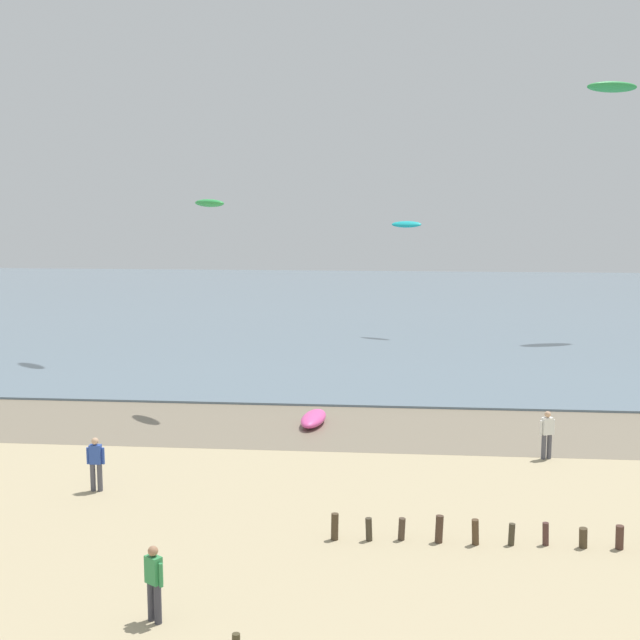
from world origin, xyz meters
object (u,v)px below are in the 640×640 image
at_px(person_by_waterline, 154,581).
at_px(kite_aloft_0, 209,203).
at_px(grounded_kite, 314,419).
at_px(person_nearest_camera, 547,433).
at_px(person_trailing_behind, 96,462).
at_px(kite_aloft_5, 406,224).
at_px(kite_aloft_6, 612,87).

relative_size(person_by_waterline, kite_aloft_0, 0.85).
bearing_deg(grounded_kite, kite_aloft_0, 69.62).
distance_m(person_nearest_camera, person_trailing_behind, 15.24).
bearing_deg(kite_aloft_5, kite_aloft_0, 91.61).
bearing_deg(person_by_waterline, kite_aloft_5, 81.60).
distance_m(kite_aloft_0, kite_aloft_5, 22.07).
height_order(kite_aloft_0, kite_aloft_5, kite_aloft_0).
height_order(grounded_kite, kite_aloft_5, kite_aloft_5).
bearing_deg(grounded_kite, kite_aloft_6, -29.63).
distance_m(person_trailing_behind, kite_aloft_0, 13.34).
xyz_separation_m(kite_aloft_0, kite_aloft_6, (21.38, 21.05, 7.23)).
height_order(person_trailing_behind, kite_aloft_0, kite_aloft_0).
xyz_separation_m(person_trailing_behind, kite_aloft_6, (22.72, 31.69, 15.17)).
bearing_deg(person_nearest_camera, kite_aloft_6, 73.17).
bearing_deg(kite_aloft_6, kite_aloft_0, 27.33).
height_order(person_by_waterline, person_trailing_behind, same).
bearing_deg(kite_aloft_0, person_trailing_behind, -52.73).
bearing_deg(kite_aloft_0, person_by_waterline, -36.93).
distance_m(grounded_kite, kite_aloft_0, 10.04).
xyz_separation_m(person_nearest_camera, kite_aloft_0, (-13.19, 6.04, 7.93)).
height_order(kite_aloft_0, kite_aloft_6, kite_aloft_6).
height_order(person_by_waterline, kite_aloft_6, kite_aloft_6).
bearing_deg(grounded_kite, person_nearest_camera, -107.56).
bearing_deg(kite_aloft_5, person_trailing_behind, 96.69).
relative_size(person_by_waterline, grounded_kite, 0.68).
relative_size(person_by_waterline, kite_aloft_5, 0.82).
distance_m(person_nearest_camera, kite_aloft_6, 32.11).
height_order(person_nearest_camera, kite_aloft_0, kite_aloft_0).
relative_size(person_trailing_behind, kite_aloft_6, 0.49).
relative_size(grounded_kite, kite_aloft_5, 1.19).
bearing_deg(kite_aloft_5, grounded_kite, 104.60).
bearing_deg(person_trailing_behind, person_by_waterline, -62.12).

